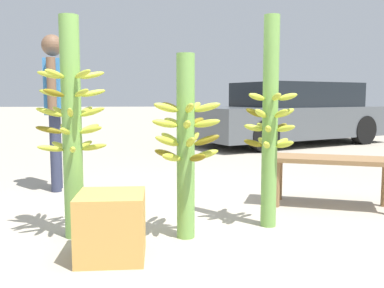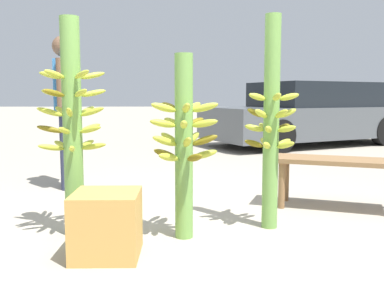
# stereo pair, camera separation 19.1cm
# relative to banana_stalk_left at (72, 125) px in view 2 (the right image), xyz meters

# --- Properties ---
(ground_plane) EXTENTS (80.00, 80.00, 0.00)m
(ground_plane) POSITION_rel_banana_stalk_left_xyz_m (0.79, -0.14, -0.80)
(ground_plane) COLOR #A89E8C
(banana_stalk_left) EXTENTS (0.49, 0.49, 1.56)m
(banana_stalk_left) POSITION_rel_banana_stalk_left_xyz_m (0.00, 0.00, 0.00)
(banana_stalk_left) COLOR #6B9E47
(banana_stalk_left) RESTS_ON ground_plane
(banana_stalk_center) EXTENTS (0.49, 0.50, 1.30)m
(banana_stalk_center) POSITION_rel_banana_stalk_left_xyz_m (0.79, -0.07, -0.12)
(banana_stalk_center) COLOR #6B9E47
(banana_stalk_center) RESTS_ON ground_plane
(banana_stalk_right) EXTENTS (0.41, 0.41, 1.61)m
(banana_stalk_right) POSITION_rel_banana_stalk_left_xyz_m (1.45, 0.15, 0.00)
(banana_stalk_right) COLOR #6B9E47
(banana_stalk_right) RESTS_ON ground_plane
(vendor_person) EXTENTS (0.23, 0.58, 1.65)m
(vendor_person) POSITION_rel_banana_stalk_left_xyz_m (-0.49, 1.60, 0.19)
(vendor_person) COLOR #2D334C
(vendor_person) RESTS_ON ground_plane
(market_bench) EXTENTS (1.23, 0.79, 0.46)m
(market_bench) POSITION_rel_banana_stalk_left_xyz_m (2.17, 0.68, -0.42)
(market_bench) COLOR olive
(market_bench) RESTS_ON ground_plane
(parked_car) EXTENTS (4.64, 3.40, 1.29)m
(parked_car) POSITION_rel_banana_stalk_left_xyz_m (3.42, 5.83, -0.18)
(parked_car) COLOR #4C5156
(parked_car) RESTS_ON ground_plane
(produce_crate) EXTENTS (0.41, 0.41, 0.41)m
(produce_crate) POSITION_rel_banana_stalk_left_xyz_m (0.31, -0.43, -0.60)
(produce_crate) COLOR #C69347
(produce_crate) RESTS_ON ground_plane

